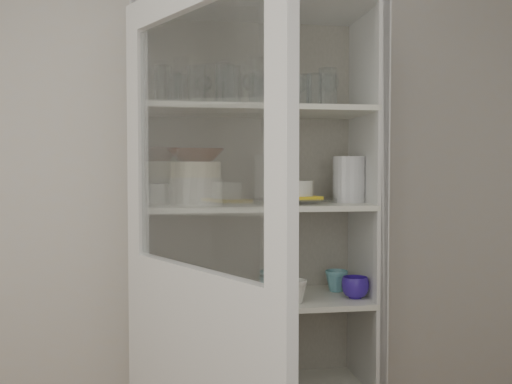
# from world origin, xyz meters

# --- Properties ---
(wall_back) EXTENTS (3.60, 0.02, 2.60)m
(wall_back) POSITION_xyz_m (0.00, 1.50, 1.30)
(wall_back) COLOR beige
(wall_back) RESTS_ON ground
(pantry_cabinet) EXTENTS (1.00, 0.45, 2.10)m
(pantry_cabinet) POSITION_xyz_m (0.20, 1.34, 0.94)
(pantry_cabinet) COLOR silver
(pantry_cabinet) RESTS_ON floor
(cupboard_door) EXTENTS (0.47, 0.81, 2.00)m
(cupboard_door) POSITION_xyz_m (-0.08, 0.66, 0.87)
(cupboard_door) COLOR silver
(cupboard_door) RESTS_ON floor
(tumbler_0) EXTENTS (0.10, 0.10, 0.15)m
(tumbler_0) POSITION_xyz_m (-0.05, 1.17, 1.74)
(tumbler_0) COLOR silver
(tumbler_0) RESTS_ON shelf_glass
(tumbler_1) EXTENTS (0.09, 0.09, 0.15)m
(tumbler_1) POSITION_xyz_m (-0.18, 1.14, 1.73)
(tumbler_1) COLOR silver
(tumbler_1) RESTS_ON shelf_glass
(tumbler_2) EXTENTS (0.09, 0.09, 0.15)m
(tumbler_2) POSITION_xyz_m (0.05, 1.12, 1.74)
(tumbler_2) COLOR silver
(tumbler_2) RESTS_ON shelf_glass
(tumbler_3) EXTENTS (0.09, 0.09, 0.15)m
(tumbler_3) POSITION_xyz_m (0.08, 1.16, 1.74)
(tumbler_3) COLOR silver
(tumbler_3) RESTS_ON shelf_glass
(tumbler_4) EXTENTS (0.08, 0.08, 0.13)m
(tumbler_4) POSITION_xyz_m (0.41, 1.13, 1.72)
(tumbler_4) COLOR silver
(tumbler_4) RESTS_ON shelf_glass
(tumbler_5) EXTENTS (0.09, 0.09, 0.15)m
(tumbler_5) POSITION_xyz_m (0.30, 1.15, 1.73)
(tumbler_5) COLOR silver
(tumbler_5) RESTS_ON shelf_glass
(tumbler_6) EXTENTS (0.10, 0.10, 0.15)m
(tumbler_6) POSITION_xyz_m (0.47, 1.12, 1.74)
(tumbler_6) COLOR silver
(tumbler_6) RESTS_ON shelf_glass
(tumbler_7) EXTENTS (0.07, 0.07, 0.14)m
(tumbler_7) POSITION_xyz_m (-0.15, 1.24, 1.73)
(tumbler_7) COLOR silver
(tumbler_7) RESTS_ON shelf_glass
(tumbler_8) EXTENTS (0.08, 0.08, 0.14)m
(tumbler_8) POSITION_xyz_m (-0.12, 1.30, 1.73)
(tumbler_8) COLOR silver
(tumbler_8) RESTS_ON shelf_glass
(tumbler_9) EXTENTS (0.09, 0.09, 0.13)m
(tumbler_9) POSITION_xyz_m (0.20, 1.27, 1.73)
(tumbler_9) COLOR silver
(tumbler_9) RESTS_ON shelf_glass
(tumbler_10) EXTENTS (0.09, 0.09, 0.15)m
(tumbler_10) POSITION_xyz_m (0.28, 1.26, 1.73)
(tumbler_10) COLOR silver
(tumbler_10) RESTS_ON shelf_glass
(tumbler_11) EXTENTS (0.08, 0.08, 0.15)m
(tumbler_11) POSITION_xyz_m (0.31, 1.24, 1.74)
(tumbler_11) COLOR silver
(tumbler_11) RESTS_ON shelf_glass
(goblet_0) EXTENTS (0.07, 0.07, 0.17)m
(goblet_0) POSITION_xyz_m (-0.01, 1.38, 1.74)
(goblet_0) COLOR silver
(goblet_0) RESTS_ON shelf_glass
(goblet_1) EXTENTS (0.08, 0.08, 0.18)m
(goblet_1) POSITION_xyz_m (0.19, 1.37, 1.75)
(goblet_1) COLOR silver
(goblet_1) RESTS_ON shelf_glass
(goblet_2) EXTENTS (0.07, 0.07, 0.16)m
(goblet_2) POSITION_xyz_m (0.40, 1.35, 1.74)
(goblet_2) COLOR silver
(goblet_2) RESTS_ON shelf_glass
(goblet_3) EXTENTS (0.08, 0.08, 0.19)m
(goblet_3) POSITION_xyz_m (0.54, 1.36, 1.75)
(goblet_3) COLOR silver
(goblet_3) RESTS_ON shelf_glass
(plate_stack_front) EXTENTS (0.21, 0.21, 0.11)m
(plate_stack_front) POSITION_xyz_m (-0.06, 1.20, 1.32)
(plate_stack_front) COLOR silver
(plate_stack_front) RESTS_ON shelf_plates
(plate_stack_back) EXTENTS (0.22, 0.22, 0.08)m
(plate_stack_back) POSITION_xyz_m (-0.21, 1.39, 1.30)
(plate_stack_back) COLOR silver
(plate_stack_back) RESTS_ON shelf_plates
(cream_bowl) EXTENTS (0.21, 0.21, 0.06)m
(cream_bowl) POSITION_xyz_m (-0.06, 1.20, 1.40)
(cream_bowl) COLOR beige
(cream_bowl) RESTS_ON plate_stack_front
(terracotta_bowl) EXTENTS (0.25, 0.25, 0.05)m
(terracotta_bowl) POSITION_xyz_m (-0.06, 1.20, 1.46)
(terracotta_bowl) COLOR #462114
(terracotta_bowl) RESTS_ON cream_bowl
(glass_platter) EXTENTS (0.46, 0.46, 0.02)m
(glass_platter) POSITION_xyz_m (0.36, 1.24, 1.27)
(glass_platter) COLOR silver
(glass_platter) RESTS_ON shelf_plates
(yellow_trivet) EXTENTS (0.20, 0.20, 0.01)m
(yellow_trivet) POSITION_xyz_m (0.36, 1.24, 1.29)
(yellow_trivet) COLOR yellow
(yellow_trivet) RESTS_ON glass_platter
(white_ramekin) EXTENTS (0.19, 0.19, 0.06)m
(white_ramekin) POSITION_xyz_m (0.36, 1.24, 1.33)
(white_ramekin) COLOR silver
(white_ramekin) RESTS_ON yellow_trivet
(grey_bowl_stack) EXTENTS (0.14, 0.14, 0.20)m
(grey_bowl_stack) POSITION_xyz_m (0.61, 1.27, 1.36)
(grey_bowl_stack) COLOR silver
(grey_bowl_stack) RESTS_ON shelf_plates
(mug_blue) EXTENTS (0.15, 0.15, 0.09)m
(mug_blue) POSITION_xyz_m (0.61, 1.18, 0.91)
(mug_blue) COLOR navy
(mug_blue) RESTS_ON shelf_mugs
(mug_teal) EXTENTS (0.13, 0.13, 0.09)m
(mug_teal) POSITION_xyz_m (0.57, 1.32, 0.91)
(mug_teal) COLOR #176A7C
(mug_teal) RESTS_ON shelf_mugs
(mug_white) EXTENTS (0.13, 0.13, 0.09)m
(mug_white) POSITION_xyz_m (0.34, 1.14, 0.91)
(mug_white) COLOR silver
(mug_white) RESTS_ON shelf_mugs
(teal_jar) EXTENTS (0.08, 0.08, 0.10)m
(teal_jar) POSITION_xyz_m (0.26, 1.30, 0.91)
(teal_jar) COLOR #176A7C
(teal_jar) RESTS_ON shelf_mugs
(measuring_cups) EXTENTS (0.10, 0.10, 0.04)m
(measuring_cups) POSITION_xyz_m (0.01, 1.21, 0.88)
(measuring_cups) COLOR silver
(measuring_cups) RESTS_ON shelf_mugs
(white_canister) EXTENTS (0.14, 0.14, 0.13)m
(white_canister) POSITION_xyz_m (-0.17, 1.29, 0.93)
(white_canister) COLOR silver
(white_canister) RESTS_ON shelf_mugs
(tin_box) EXTENTS (0.23, 0.17, 0.06)m
(tin_box) POSITION_xyz_m (0.26, 1.29, 0.49)
(tin_box) COLOR gray
(tin_box) RESTS_ON shelf_bot
(tumbler_12) EXTENTS (0.06, 0.06, 0.13)m
(tumbler_12) POSITION_xyz_m (0.38, 1.15, 1.72)
(tumbler_12) COLOR silver
(tumbler_12) RESTS_ON shelf_glass
(tumbler_13) EXTENTS (0.07, 0.07, 0.14)m
(tumbler_13) POSITION_xyz_m (0.21, 1.19, 1.73)
(tumbler_13) COLOR silver
(tumbler_13) RESTS_ON shelf_glass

